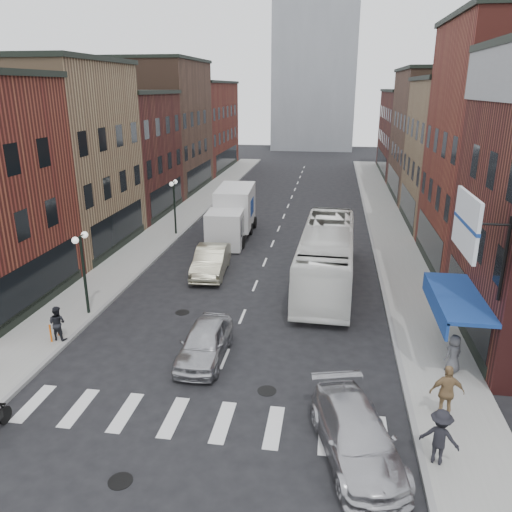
{
  "coord_description": "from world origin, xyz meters",
  "views": [
    {
      "loc": [
        4.0,
        -16.54,
        10.52
      ],
      "look_at": [
        0.63,
        5.25,
        3.04
      ],
      "focal_mm": 35.0,
      "sensor_mm": 36.0,
      "label": 1
    }
  ],
  "objects": [
    {
      "name": "ped_right_c",
      "position": [
        8.87,
        1.17,
        0.92
      ],
      "size": [
        0.89,
        0.81,
        1.53
      ],
      "primitive_type": "imported",
      "rotation": [
        0.0,
        0.0,
        3.7
      ],
      "color": "#4F5156",
      "rests_on": "sidewalk_right"
    },
    {
      "name": "ground",
      "position": [
        0.0,
        0.0,
        0.0
      ],
      "size": [
        160.0,
        160.0,
        0.0
      ],
      "primitive_type": "plane",
      "color": "black",
      "rests_on": "ground"
    },
    {
      "name": "bike_rack",
      "position": [
        -7.6,
        1.3,
        0.55
      ],
      "size": [
        0.08,
        0.68,
        0.8
      ],
      "color": "#D8590C",
      "rests_on": "sidewalk_left"
    },
    {
      "name": "crosswalk_stripes",
      "position": [
        0.0,
        -3.0,
        0.0
      ],
      "size": [
        12.0,
        2.2,
        0.01
      ],
      "primitive_type": "cube",
      "color": "silver",
      "rests_on": "ground"
    },
    {
      "name": "curb_left",
      "position": [
        -7.0,
        22.0,
        0.0
      ],
      "size": [
        0.2,
        74.0,
        0.16
      ],
      "primitive_type": "cube",
      "color": "gray",
      "rests_on": "ground"
    },
    {
      "name": "ped_left_solo",
      "position": [
        -7.4,
        1.28,
        0.92
      ],
      "size": [
        0.79,
        0.51,
        1.54
      ],
      "primitive_type": "imported",
      "rotation": [
        0.0,
        0.0,
        3.04
      ],
      "color": "black",
      "rests_on": "sidewalk_left"
    },
    {
      "name": "bldg_left_mid_a",
      "position": [
        -14.99,
        14.0,
        6.15
      ],
      "size": [
        10.3,
        10.2,
        12.3
      ],
      "color": "#836548",
      "rests_on": "ground"
    },
    {
      "name": "sedan_left_near",
      "position": [
        -0.8,
        0.92,
        0.74
      ],
      "size": [
        1.75,
        4.35,
        1.48
      ],
      "primitive_type": "imported",
      "rotation": [
        0.0,
        0.0,
        -0.0
      ],
      "color": "#B1B1B6",
      "rests_on": "ground"
    },
    {
      "name": "sidewalk_right",
      "position": [
        8.5,
        22.0,
        0.07
      ],
      "size": [
        3.0,
        74.0,
        0.15
      ],
      "primitive_type": "cube",
      "color": "gray",
      "rests_on": "ground"
    },
    {
      "name": "curb_car",
      "position": [
        5.07,
        -3.96,
        0.73
      ],
      "size": [
        3.28,
        5.36,
        1.45
      ],
      "primitive_type": "imported",
      "rotation": [
        0.0,
        0.0,
        0.27
      ],
      "color": "#B6B5BA",
      "rests_on": "ground"
    },
    {
      "name": "streetlamp_near",
      "position": [
        -7.4,
        4.0,
        2.91
      ],
      "size": [
        0.32,
        1.22,
        4.11
      ],
      "color": "black",
      "rests_on": "ground"
    },
    {
      "name": "sedan_left_far",
      "position": [
        -2.86,
        10.47,
        0.82
      ],
      "size": [
        2.1,
        5.1,
        1.64
      ],
      "primitive_type": "imported",
      "rotation": [
        0.0,
        0.0,
        0.07
      ],
      "color": "beige",
      "rests_on": "ground"
    },
    {
      "name": "bldg_left_far_b",
      "position": [
        -14.99,
        49.0,
        5.65
      ],
      "size": [
        10.3,
        16.2,
        11.3
      ],
      "color": "maroon",
      "rests_on": "ground"
    },
    {
      "name": "ped_right_b",
      "position": [
        8.02,
        -1.8,
        1.1
      ],
      "size": [
        1.16,
        0.64,
        1.91
      ],
      "primitive_type": "imported",
      "rotation": [
        0.0,
        0.0,
        3.22
      ],
      "color": "olive",
      "rests_on": "sidewalk_right"
    },
    {
      "name": "streetlamp_far",
      "position": [
        -7.4,
        18.0,
        2.91
      ],
      "size": [
        0.32,
        1.22,
        4.11
      ],
      "color": "black",
      "rests_on": "ground"
    },
    {
      "name": "bldg_left_mid_b",
      "position": [
        -14.99,
        24.0,
        5.15
      ],
      "size": [
        10.3,
        10.2,
        10.3
      ],
      "color": "#421817",
      "rests_on": "ground"
    },
    {
      "name": "ped_right_a",
      "position": [
        7.4,
        -4.0,
        1.01
      ],
      "size": [
        1.23,
        0.87,
        1.73
      ],
      "primitive_type": "imported",
      "rotation": [
        0.0,
        0.0,
        2.83
      ],
      "color": "black",
      "rests_on": "sidewalk_right"
    },
    {
      "name": "box_truck",
      "position": [
        -3.08,
        18.11,
        1.75
      ],
      "size": [
        2.79,
        8.25,
        3.54
      ],
      "rotation": [
        0.0,
        0.0,
        0.06
      ],
      "color": "silver",
      "rests_on": "ground"
    },
    {
      "name": "bldg_right_mid_b",
      "position": [
        14.99,
        24.0,
        5.65
      ],
      "size": [
        10.3,
        10.2,
        11.3
      ],
      "color": "#836548",
      "rests_on": "ground"
    },
    {
      "name": "transit_bus",
      "position": [
        3.87,
        9.93,
        1.65
      ],
      "size": [
        3.16,
        11.96,
        3.31
      ],
      "primitive_type": "imported",
      "rotation": [
        0.0,
        0.0,
        -0.03
      ],
      "color": "white",
      "rests_on": "ground"
    },
    {
      "name": "bldg_right_far_b",
      "position": [
        14.99,
        49.0,
        5.15
      ],
      "size": [
        10.3,
        16.2,
        10.3
      ],
      "color": "#421817",
      "rests_on": "ground"
    },
    {
      "name": "billboard_sign",
      "position": [
        8.59,
        0.5,
        6.13
      ],
      "size": [
        1.52,
        3.0,
        3.7
      ],
      "color": "black",
      "rests_on": "ground"
    },
    {
      "name": "bldg_right_far_a",
      "position": [
        14.99,
        35.0,
        6.15
      ],
      "size": [
        10.3,
        12.2,
        12.3
      ],
      "color": "#4B3225",
      "rests_on": "ground"
    },
    {
      "name": "sidewalk_left",
      "position": [
        -8.5,
        22.0,
        0.07
      ],
      "size": [
        3.0,
        74.0,
        0.15
      ],
      "primitive_type": "cube",
      "color": "gray",
      "rests_on": "ground"
    },
    {
      "name": "curb_right",
      "position": [
        7.0,
        22.0,
        0.0
      ],
      "size": [
        0.2,
        74.0,
        0.16
      ],
      "primitive_type": "cube",
      "color": "gray",
      "rests_on": "ground"
    },
    {
      "name": "bldg_left_far_a",
      "position": [
        -14.99,
        35.0,
        6.65
      ],
      "size": [
        10.3,
        12.2,
        13.3
      ],
      "color": "#4B3225",
      "rests_on": "ground"
    },
    {
      "name": "awning_blue",
      "position": [
        8.93,
        2.5,
        2.63
      ],
      "size": [
        1.8,
        5.0,
        0.78
      ],
      "color": "navy",
      "rests_on": "ground"
    }
  ]
}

